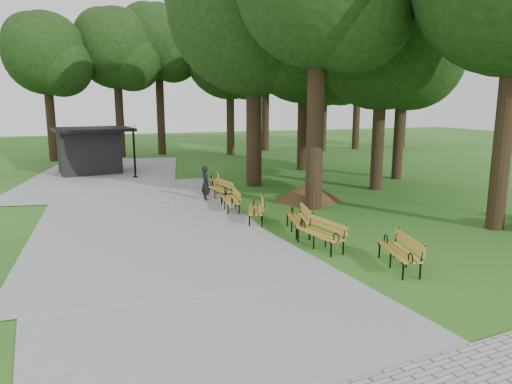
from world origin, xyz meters
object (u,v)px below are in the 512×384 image
object	(u,v)px
dirt_mound	(308,191)
bench_3	(255,210)
bench_0	(399,252)
lawn_tree_5	(403,60)
bench_2	(298,219)
bench_5	(219,189)
lawn_tree_4	(305,40)
bench_4	(230,200)
lawn_tree_1	(383,40)
person	(206,183)
bench_6	(213,182)
kiosk	(89,151)
bench_1	(320,234)
lawn_tree_2	(254,8)
lamp_post	(133,138)

from	to	relation	value
dirt_mound	bench_3	bearing A→B (deg)	-141.90
dirt_mound	bench_0	bearing A→B (deg)	-99.54
lawn_tree_5	bench_2	bearing A→B (deg)	-140.11
bench_5	lawn_tree_4	world-z (taller)	lawn_tree_4
bench_4	lawn_tree_1	world-z (taller)	lawn_tree_1
person	bench_6	xyz separation A→B (m)	(0.86, 2.09, -0.33)
person	kiosk	xyz separation A→B (m)	(-4.82, 10.09, 0.61)
bench_1	lawn_tree_2	xyz separation A→B (m)	(1.61, 10.67, 8.35)
dirt_mound	bench_4	distance (m)	3.83
kiosk	bench_6	bearing A→B (deg)	-62.39
bench_3	bench_5	world-z (taller)	same
bench_6	lawn_tree_2	distance (m)	8.71
bench_2	lawn_tree_1	bearing A→B (deg)	143.36
lawn_tree_5	bench_1	bearing A→B (deg)	-134.77
lamp_post	lawn_tree_2	distance (m)	9.72
dirt_mound	bench_0	xyz separation A→B (m)	(-1.43, -8.50, 0.02)
bench_2	lawn_tree_4	bearing A→B (deg)	167.60
dirt_mound	bench_4	bearing A→B (deg)	-170.38
bench_4	lawn_tree_2	size ratio (longest dim) A/B	0.15
bench_3	lawn_tree_5	xyz separation A→B (m)	(10.75, 6.44, 6.09)
bench_6	bench_3	bearing A→B (deg)	11.42
bench_2	bench_3	world-z (taller)	same
person	lamp_post	distance (m)	7.88
bench_5	lawn_tree_1	world-z (taller)	lawn_tree_1
bench_3	lamp_post	bearing A→B (deg)	-145.81
lamp_post	bench_3	xyz separation A→B (m)	(3.26, -11.54, -1.83)
bench_5	dirt_mound	bearing A→B (deg)	57.66
dirt_mound	lawn_tree_4	world-z (taller)	lawn_tree_4
kiosk	bench_3	xyz separation A→B (m)	(5.68, -14.28, -0.94)
lawn_tree_1	bench_2	bearing A→B (deg)	-139.77
lawn_tree_5	bench_0	bearing A→B (deg)	-125.60
person	lawn_tree_4	size ratio (longest dim) A/B	0.13
lamp_post	bench_4	bearing A→B (deg)	-73.18
kiosk	bench_0	world-z (taller)	kiosk
bench_2	lawn_tree_4	distance (m)	16.41
kiosk	lawn_tree_1	bearing A→B (deg)	-45.06
bench_1	bench_2	bearing A→B (deg)	165.98
dirt_mound	lawn_tree_1	world-z (taller)	lawn_tree_1
bench_3	bench_6	bearing A→B (deg)	-161.60
kiosk	lamp_post	bearing A→B (deg)	-56.34
lamp_post	lawn_tree_4	size ratio (longest dim) A/B	0.27
kiosk	lawn_tree_4	xyz separation A→B (m)	(12.85, -2.93, 6.60)
lamp_post	lawn_tree_5	bearing A→B (deg)	-20.03
bench_6	lawn_tree_1	bearing A→B (deg)	85.29
person	bench_4	world-z (taller)	person
lawn_tree_2	lawn_tree_1	bearing A→B (deg)	-29.17
bench_0	bench_1	size ratio (longest dim) A/B	1.00
person	lamp_post	bearing A→B (deg)	16.42
bench_0	bench_1	world-z (taller)	same
bench_4	lawn_tree_5	distance (m)	13.44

